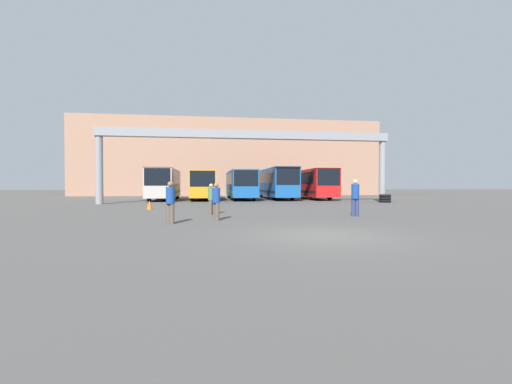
{
  "coord_description": "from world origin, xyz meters",
  "views": [
    {
      "loc": [
        -3.57,
        -10.2,
        1.58
      ],
      "look_at": [
        0.93,
        21.37,
        0.9
      ],
      "focal_mm": 24.0,
      "sensor_mm": 36.0,
      "label": 1
    }
  ],
  "objects_px": {
    "bus_slot_2": "(240,183)",
    "bus_slot_3": "(275,182)",
    "bus_slot_4": "(310,182)",
    "pedestrian_near_center": "(355,197)",
    "bus_slot_0": "(164,182)",
    "pedestrian_mid_left": "(170,201)",
    "tire_stack": "(385,198)",
    "pedestrian_near_left": "(211,198)",
    "traffic_cone": "(149,205)",
    "pedestrian_near_right": "(216,201)",
    "bus_slot_1": "(203,184)"
  },
  "relations": [
    {
      "from": "bus_slot_2",
      "to": "bus_slot_0",
      "type": "bearing_deg",
      "value": -175.8
    },
    {
      "from": "pedestrian_near_right",
      "to": "traffic_cone",
      "type": "relative_size",
      "value": 2.92
    },
    {
      "from": "pedestrian_near_center",
      "to": "tire_stack",
      "type": "xyz_separation_m",
      "value": [
        8.36,
        12.28,
        -0.62
      ]
    },
    {
      "from": "traffic_cone",
      "to": "pedestrian_near_left",
      "type": "bearing_deg",
      "value": -48.68
    },
    {
      "from": "bus_slot_4",
      "to": "tire_stack",
      "type": "distance_m",
      "value": 10.2
    },
    {
      "from": "bus_slot_2",
      "to": "bus_slot_4",
      "type": "height_order",
      "value": "bus_slot_4"
    },
    {
      "from": "bus_slot_0",
      "to": "pedestrian_near_center",
      "type": "height_order",
      "value": "bus_slot_0"
    },
    {
      "from": "bus_slot_1",
      "to": "traffic_cone",
      "type": "xyz_separation_m",
      "value": [
        -3.26,
        -14.09,
        -1.43
      ]
    },
    {
      "from": "bus_slot_0",
      "to": "pedestrian_near_center",
      "type": "bearing_deg",
      "value": -59.85
    },
    {
      "from": "pedestrian_near_center",
      "to": "pedestrian_mid_left",
      "type": "bearing_deg",
      "value": -145.77
    },
    {
      "from": "traffic_cone",
      "to": "tire_stack",
      "type": "xyz_separation_m",
      "value": [
        19.41,
        5.87,
        0.07
      ]
    },
    {
      "from": "bus_slot_2",
      "to": "pedestrian_near_center",
      "type": "distance_m",
      "value": 21.27
    },
    {
      "from": "bus_slot_0",
      "to": "bus_slot_3",
      "type": "xyz_separation_m",
      "value": [
        12.02,
        1.05,
        0.08
      ]
    },
    {
      "from": "bus_slot_2",
      "to": "pedestrian_near_center",
      "type": "relative_size",
      "value": 6.08
    },
    {
      "from": "bus_slot_1",
      "to": "pedestrian_mid_left",
      "type": "xyz_separation_m",
      "value": [
        -1.05,
        -22.63,
        -0.8
      ]
    },
    {
      "from": "bus_slot_1",
      "to": "pedestrian_near_center",
      "type": "distance_m",
      "value": 21.94
    },
    {
      "from": "bus_slot_1",
      "to": "pedestrian_near_center",
      "type": "height_order",
      "value": "bus_slot_1"
    },
    {
      "from": "bus_slot_1",
      "to": "bus_slot_4",
      "type": "bearing_deg",
      "value": 4.7
    },
    {
      "from": "bus_slot_0",
      "to": "pedestrian_mid_left",
      "type": "relative_size",
      "value": 5.88
    },
    {
      "from": "bus_slot_2",
      "to": "bus_slot_1",
      "type": "bearing_deg",
      "value": -173.97
    },
    {
      "from": "bus_slot_3",
      "to": "pedestrian_mid_left",
      "type": "bearing_deg",
      "value": -111.07
    },
    {
      "from": "pedestrian_near_left",
      "to": "traffic_cone",
      "type": "height_order",
      "value": "pedestrian_near_left"
    },
    {
      "from": "bus_slot_1",
      "to": "pedestrian_near_left",
      "type": "distance_m",
      "value": 18.54
    },
    {
      "from": "pedestrian_near_left",
      "to": "tire_stack",
      "type": "height_order",
      "value": "pedestrian_near_left"
    },
    {
      "from": "bus_slot_2",
      "to": "tire_stack",
      "type": "height_order",
      "value": "bus_slot_2"
    },
    {
      "from": "pedestrian_near_center",
      "to": "traffic_cone",
      "type": "xyz_separation_m",
      "value": [
        -11.05,
        6.41,
        -0.7
      ]
    },
    {
      "from": "pedestrian_near_left",
      "to": "traffic_cone",
      "type": "distance_m",
      "value": 5.92
    },
    {
      "from": "bus_slot_2",
      "to": "bus_slot_3",
      "type": "height_order",
      "value": "bus_slot_3"
    },
    {
      "from": "bus_slot_3",
      "to": "tire_stack",
      "type": "xyz_separation_m",
      "value": [
        8.14,
        -9.1,
        -1.56
      ]
    },
    {
      "from": "bus_slot_0",
      "to": "tire_stack",
      "type": "distance_m",
      "value": 21.76
    },
    {
      "from": "bus_slot_1",
      "to": "traffic_cone",
      "type": "bearing_deg",
      "value": -103.01
    },
    {
      "from": "bus_slot_3",
      "to": "pedestrian_near_right",
      "type": "xyz_separation_m",
      "value": [
        -7.19,
        -22.47,
        -1.03
      ]
    },
    {
      "from": "pedestrian_near_center",
      "to": "pedestrian_near_left",
      "type": "xyz_separation_m",
      "value": [
        -7.16,
        1.98,
        -0.11
      ]
    },
    {
      "from": "pedestrian_near_right",
      "to": "tire_stack",
      "type": "xyz_separation_m",
      "value": [
        15.33,
        13.37,
        -0.52
      ]
    },
    {
      "from": "pedestrian_near_left",
      "to": "traffic_cone",
      "type": "xyz_separation_m",
      "value": [
        -3.89,
        4.43,
        -0.59
      ]
    },
    {
      "from": "bus_slot_0",
      "to": "pedestrian_mid_left",
      "type": "distance_m",
      "value": 22.67
    },
    {
      "from": "bus_slot_3",
      "to": "pedestrian_near_right",
      "type": "relative_size",
      "value": 7.33
    },
    {
      "from": "bus_slot_4",
      "to": "bus_slot_2",
      "type": "bearing_deg",
      "value": -175.96
    },
    {
      "from": "pedestrian_near_left",
      "to": "pedestrian_near_right",
      "type": "height_order",
      "value": "pedestrian_near_right"
    },
    {
      "from": "bus_slot_1",
      "to": "bus_slot_3",
      "type": "relative_size",
      "value": 0.85
    },
    {
      "from": "bus_slot_0",
      "to": "bus_slot_4",
      "type": "distance_m",
      "value": 16.07
    },
    {
      "from": "bus_slot_0",
      "to": "bus_slot_4",
      "type": "xyz_separation_m",
      "value": [
        16.03,
        1.15,
        0.02
      ]
    },
    {
      "from": "bus_slot_3",
      "to": "traffic_cone",
      "type": "height_order",
      "value": "bus_slot_3"
    },
    {
      "from": "pedestrian_mid_left",
      "to": "pedestrian_near_right",
      "type": "bearing_deg",
      "value": 63.71
    },
    {
      "from": "bus_slot_3",
      "to": "pedestrian_near_center",
      "type": "height_order",
      "value": "bus_slot_3"
    },
    {
      "from": "bus_slot_1",
      "to": "pedestrian_mid_left",
      "type": "distance_m",
      "value": 22.66
    },
    {
      "from": "bus_slot_0",
      "to": "bus_slot_3",
      "type": "distance_m",
      "value": 12.07
    },
    {
      "from": "bus_slot_2",
      "to": "pedestrian_near_right",
      "type": "xyz_separation_m",
      "value": [
        -3.18,
        -22.0,
        -0.88
      ]
    },
    {
      "from": "bus_slot_4",
      "to": "pedestrian_near_center",
      "type": "distance_m",
      "value": 21.91
    },
    {
      "from": "bus_slot_2",
      "to": "pedestrian_near_center",
      "type": "xyz_separation_m",
      "value": [
        3.79,
        -20.92,
        -0.78
      ]
    }
  ]
}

